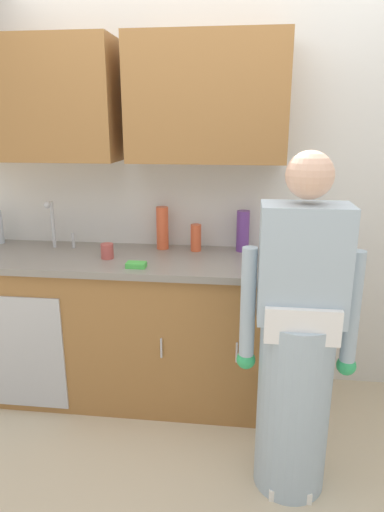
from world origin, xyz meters
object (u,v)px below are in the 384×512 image
person_at_sink (296,357)px  cup_by_sink (107,251)px  bottle_dish_liquid (243,231)px  bottle_water_short (162,228)px  sponge (136,265)px  bottle_water_tall (196,238)px  knife_on_counter (266,268)px  sink (52,255)px

person_at_sink → cup_by_sink: (-1.07, 0.62, 0.29)m
bottle_dish_liquid → bottle_water_short: size_ratio=0.95×
person_at_sink → sponge: (-0.86, 0.47, 0.26)m
bottle_water_short → bottle_water_tall: bottle_water_short is taller
person_at_sink → bottle_water_tall: size_ratio=9.48×
bottle_dish_liquid → sponge: (-0.59, -0.42, -0.11)m
bottle_dish_liquid → bottle_water_short: (-0.51, -0.01, 0.01)m
bottle_water_tall → cup_by_sink: size_ratio=1.88×
cup_by_sink → knife_on_counter: (0.94, -0.09, -0.04)m
bottle_dish_liquid → person_at_sink: bearing=-73.1°
person_at_sink → bottle_water_short: 1.24m
person_at_sink → cup_by_sink: 1.27m
person_at_sink → cup_by_sink: bearing=149.9°
person_at_sink → sponge: person_at_sink is taller
bottle_water_short → knife_on_counter: size_ratio=1.14×
sponge → person_at_sink: bearing=-28.6°
cup_by_sink → knife_on_counter: 0.95m
bottle_water_short → bottle_water_tall: size_ratio=1.60×
bottle_dish_liquid → cup_by_sink: 0.85m
sink → cup_by_sink: sink is taller
cup_by_sink → sponge: cup_by_sink is taller
cup_by_sink → sponge: (0.21, -0.15, -0.03)m
bottle_water_tall → sink: bearing=-169.4°
sink → bottle_water_tall: size_ratio=2.93×
sink → bottle_water_short: (0.67, 0.19, 0.15)m
bottle_water_tall → sponge: bottle_water_tall is taller
bottle_water_tall → cup_by_sink: 0.56m
person_at_sink → bottle_dish_liquid: bearing=106.9°
sink → bottle_water_tall: sink is taller
cup_by_sink → sponge: 0.26m
sink → person_at_sink: bearing=-25.3°
person_at_sink → knife_on_counter: size_ratio=6.75×
person_at_sink → cup_by_sink: person_at_sink is taller
sink → sponge: sink is taller
knife_on_counter → sponge: bearing=48.9°
bottle_water_tall → bottle_water_short: bearing=173.7°
sink → bottle_dish_liquid: sink is taller
sink → bottle_water_short: bearing=15.8°
sink → knife_on_counter: size_ratio=2.08×
sponge → bottle_water_short: bearing=79.4°
sink → sponge: 0.64m
bottle_water_tall → sponge: bearing=-127.5°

